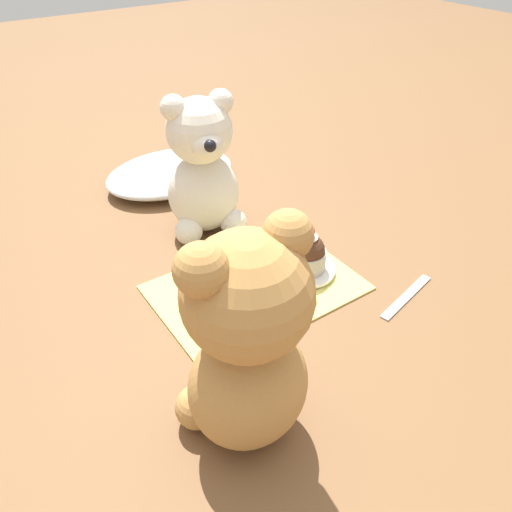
# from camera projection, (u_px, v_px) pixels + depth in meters

# --- Properties ---
(ground_plane) EXTENTS (4.00, 4.00, 0.00)m
(ground_plane) POSITION_uv_depth(u_px,v_px,m) (256.00, 288.00, 0.69)
(ground_plane) COLOR brown
(knitted_placemat) EXTENTS (0.27, 0.19, 0.01)m
(knitted_placemat) POSITION_uv_depth(u_px,v_px,m) (256.00, 287.00, 0.69)
(knitted_placemat) COLOR #E0D166
(knitted_placemat) RESTS_ON ground_plane
(tulle_cloth) EXTENTS (0.24, 0.18, 0.04)m
(tulle_cloth) POSITION_uv_depth(u_px,v_px,m) (170.00, 173.00, 0.93)
(tulle_cloth) COLOR white
(tulle_cloth) RESTS_ON ground_plane
(teddy_bear_cream) EXTENTS (0.13, 0.12, 0.22)m
(teddy_bear_cream) POSITION_uv_depth(u_px,v_px,m) (202.00, 170.00, 0.75)
(teddy_bear_cream) COLOR silver
(teddy_bear_cream) RESTS_ON ground_plane
(teddy_bear_tan) EXTENTS (0.12, 0.13, 0.25)m
(teddy_bear_tan) POSITION_uv_depth(u_px,v_px,m) (246.00, 343.00, 0.44)
(teddy_bear_tan) COLOR #B78447
(teddy_bear_tan) RESTS_ON ground_plane
(cupcake_near_cream_bear) EXTENTS (0.04, 0.04, 0.06)m
(cupcake_near_cream_bear) POSITION_uv_depth(u_px,v_px,m) (231.00, 270.00, 0.68)
(cupcake_near_cream_bear) COLOR #B2ADA3
(cupcake_near_cream_bear) RESTS_ON knitted_placemat
(saucer_plate) EXTENTS (0.08, 0.08, 0.01)m
(saucer_plate) POSITION_uv_depth(u_px,v_px,m) (305.00, 269.00, 0.71)
(saucer_plate) COLOR white
(saucer_plate) RESTS_ON knitted_placemat
(cupcake_near_tan_bear) EXTENTS (0.06, 0.06, 0.07)m
(cupcake_near_tan_bear) POSITION_uv_depth(u_px,v_px,m) (307.00, 254.00, 0.70)
(cupcake_near_tan_bear) COLOR #B2ADA3
(cupcake_near_tan_bear) RESTS_ON saucer_plate
(teaspoon) EXTENTS (0.12, 0.04, 0.01)m
(teaspoon) POSITION_uv_depth(u_px,v_px,m) (407.00, 296.00, 0.67)
(teaspoon) COLOR silver
(teaspoon) RESTS_ON ground_plane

